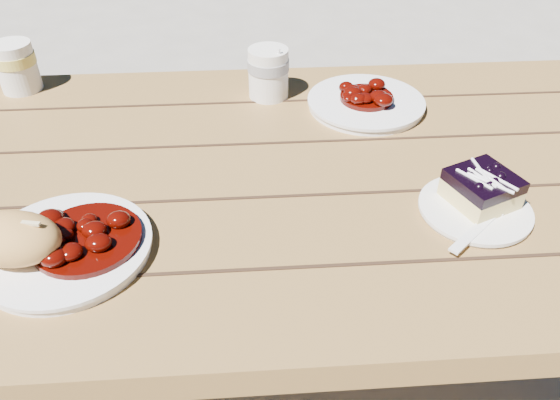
{
  "coord_description": "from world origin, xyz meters",
  "views": [
    {
      "loc": [
        0.17,
        -0.77,
        1.28
      ],
      "look_at": [
        0.21,
        -0.16,
        0.81
      ],
      "focal_mm": 35.0,
      "sensor_mm": 36.0,
      "label": 1
    }
  ],
  "objects": [
    {
      "name": "blueberry_cake",
      "position": [
        0.52,
        -0.13,
        0.79
      ],
      "size": [
        0.12,
        0.12,
        0.05
      ],
      "rotation": [
        0.0,
        0.0,
        0.4
      ],
      "color": "#E5D07D",
      "rests_on": "dessert_plate"
    },
    {
      "name": "coffee_cup",
      "position": [
        0.22,
        0.27,
        0.8
      ],
      "size": [
        0.08,
        0.08,
        0.1
      ],
      "primitive_type": "cylinder",
      "color": "white",
      "rests_on": "picnic_table"
    },
    {
      "name": "goulash_stew",
      "position": [
        -0.06,
        -0.18,
        0.79
      ],
      "size": [
        0.15,
        0.15,
        0.04
      ],
      "primitive_type": null,
      "color": "#3E0602",
      "rests_on": "main_plate"
    },
    {
      "name": "picnic_table",
      "position": [
        0.0,
        -0.0,
        0.59
      ],
      "size": [
        2.0,
        1.55,
        0.75
      ],
      "color": "brown",
      "rests_on": "ground"
    },
    {
      "name": "fork_dessert",
      "position": [
        0.49,
        -0.2,
        0.76
      ],
      "size": [
        0.14,
        0.12,
        0.0
      ],
      "primitive_type": null,
      "rotation": [
        0.0,
        0.0,
        -0.85
      ],
      "color": "white",
      "rests_on": "dessert_plate"
    },
    {
      "name": "main_plate",
      "position": [
        -0.09,
        -0.19,
        0.76
      ],
      "size": [
        0.23,
        0.23,
        0.02
      ],
      "primitive_type": "cylinder",
      "color": "white",
      "rests_on": "picnic_table"
    },
    {
      "name": "second_plate",
      "position": [
        0.41,
        0.2,
        0.76
      ],
      "size": [
        0.23,
        0.23,
        0.02
      ],
      "primitive_type": "cylinder",
      "color": "white",
      "rests_on": "picnic_table"
    },
    {
      "name": "bread_roll",
      "position": [
        -0.15,
        -0.21,
        0.8
      ],
      "size": [
        0.14,
        0.11,
        0.07
      ],
      "primitive_type": "ellipsoid",
      "rotation": [
        0.0,
        0.0,
        -0.19
      ],
      "color": "tan",
      "rests_on": "main_plate"
    },
    {
      "name": "second_stew",
      "position": [
        0.41,
        0.2,
        0.79
      ],
      "size": [
        0.11,
        0.11,
        0.04
      ],
      "primitive_type": null,
      "color": "#3E0602",
      "rests_on": "second_plate"
    },
    {
      "name": "dessert_plate",
      "position": [
        0.51,
        -0.14,
        0.76
      ],
      "size": [
        0.16,
        0.16,
        0.01
      ],
      "primitive_type": "cylinder",
      "color": "white",
      "rests_on": "picnic_table"
    },
    {
      "name": "second_cup",
      "position": [
        -0.31,
        0.33,
        0.8
      ],
      "size": [
        0.08,
        0.08,
        0.1
      ],
      "primitive_type": "cylinder",
      "color": "white",
      "rests_on": "picnic_table"
    }
  ]
}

